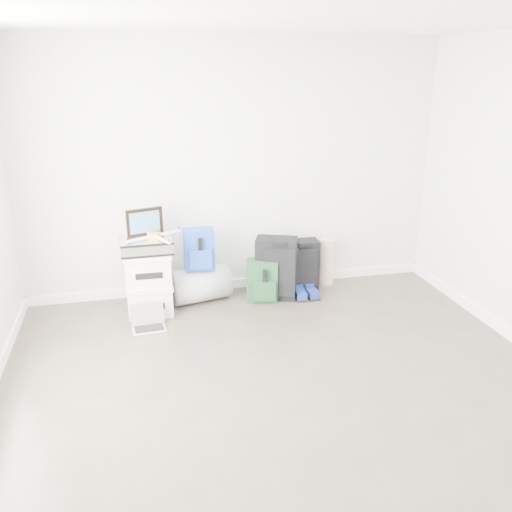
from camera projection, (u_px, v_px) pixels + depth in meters
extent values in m
plane|color=#3A332A|center=(301.00, 419.00, 3.90)|extent=(5.00, 5.00, 0.00)
cube|color=silver|center=(233.00, 170.00, 5.74)|extent=(4.50, 0.02, 2.70)
cube|color=white|center=(315.00, 10.00, 2.99)|extent=(4.50, 5.00, 0.02)
cube|color=white|center=(235.00, 283.00, 6.16)|extent=(4.50, 0.02, 0.10)
cube|color=silver|center=(151.00, 300.00, 5.52)|extent=(0.45, 0.36, 0.29)
cube|color=silver|center=(149.00, 285.00, 5.46)|extent=(0.47, 0.39, 0.04)
cube|color=silver|center=(148.00, 270.00, 5.41)|extent=(0.45, 0.36, 0.29)
cube|color=silver|center=(147.00, 254.00, 5.35)|extent=(0.47, 0.39, 0.04)
cube|color=#B2B2B7|center=(147.00, 245.00, 5.32)|extent=(0.50, 0.37, 0.14)
cube|color=black|center=(145.00, 222.00, 5.34)|extent=(0.36, 0.13, 0.28)
cube|color=teal|center=(145.00, 222.00, 5.33)|extent=(0.29, 0.09, 0.21)
cube|color=gold|center=(154.00, 236.00, 5.28)|extent=(0.13, 0.13, 0.05)
cube|color=white|center=(167.00, 233.00, 5.37)|extent=(0.27, 0.15, 0.02)
cube|color=white|center=(147.00, 232.00, 5.39)|extent=(0.15, 0.27, 0.02)
cube|color=white|center=(141.00, 239.00, 5.20)|extent=(0.27, 0.15, 0.02)
cube|color=white|center=(162.00, 239.00, 5.18)|extent=(0.15, 0.27, 0.02)
cylinder|color=#9A9DA2|center=(200.00, 284.00, 5.79)|extent=(0.67, 0.50, 0.37)
cube|color=navy|center=(199.00, 249.00, 5.63)|extent=(0.31, 0.19, 0.43)
cube|color=navy|center=(201.00, 259.00, 5.56)|extent=(0.23, 0.07, 0.21)
cube|color=black|center=(276.00, 268.00, 5.83)|extent=(0.49, 0.39, 0.67)
cube|color=black|center=(280.00, 273.00, 5.70)|extent=(0.32, 0.15, 0.54)
cube|color=black|center=(280.00, 244.00, 5.60)|extent=(0.13, 0.07, 0.03)
cube|color=#12331A|center=(262.00, 280.00, 5.79)|extent=(0.36, 0.26, 0.46)
cube|color=#12331A|center=(264.00, 291.00, 5.72)|extent=(0.25, 0.11, 0.22)
cube|color=black|center=(301.00, 266.00, 6.02)|extent=(0.38, 0.22, 0.59)
cube|color=black|center=(304.00, 270.00, 5.90)|extent=(0.28, 0.04, 0.47)
cube|color=black|center=(305.00, 246.00, 5.82)|extent=(0.13, 0.03, 0.03)
cube|color=black|center=(300.00, 296.00, 5.92)|extent=(0.14, 0.29, 0.03)
cube|color=navy|center=(300.00, 292.00, 5.90)|extent=(0.13, 0.28, 0.07)
cube|color=black|center=(311.00, 295.00, 5.94)|extent=(0.13, 0.29, 0.03)
cube|color=navy|center=(311.00, 291.00, 5.93)|extent=(0.13, 0.28, 0.07)
cylinder|color=tan|center=(327.00, 261.00, 6.22)|extent=(0.18, 0.18, 0.54)
cube|color=silver|center=(149.00, 329.00, 5.20)|extent=(0.33, 0.24, 0.01)
cube|color=black|center=(149.00, 328.00, 5.20)|extent=(0.28, 0.17, 0.00)
cube|color=black|center=(147.00, 314.00, 5.26)|extent=(0.32, 0.03, 0.21)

